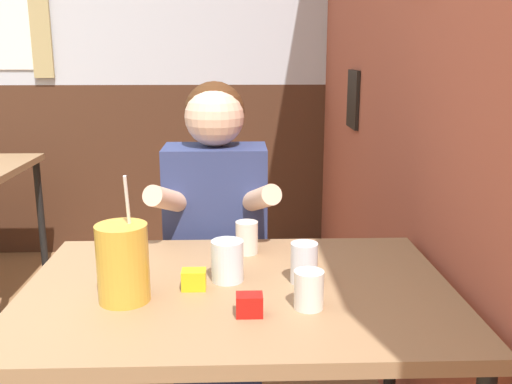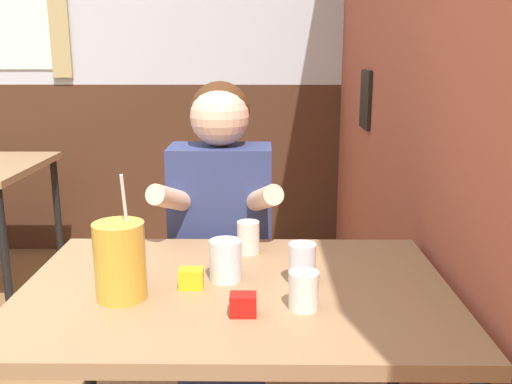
% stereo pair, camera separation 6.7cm
% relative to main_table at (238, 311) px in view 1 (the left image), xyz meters
% --- Properties ---
extents(brick_wall_right, '(0.08, 4.59, 2.70)m').
position_rel_main_table_xyz_m(brick_wall_right, '(0.60, 1.01, 0.69)').
color(brick_wall_right, '#9E4C38').
rests_on(brick_wall_right, ground_plane).
extents(back_wall, '(5.93, 0.09, 2.70)m').
position_rel_main_table_xyz_m(back_wall, '(-0.92, 2.34, 0.70)').
color(back_wall, silver).
rests_on(back_wall, ground_plane).
extents(main_table, '(1.08, 0.74, 0.73)m').
position_rel_main_table_xyz_m(main_table, '(0.00, 0.00, 0.00)').
color(main_table, '#93704C').
rests_on(main_table, ground_plane).
extents(person_seated, '(0.42, 0.40, 1.21)m').
position_rel_main_table_xyz_m(person_seated, '(-0.07, 0.53, -0.03)').
color(person_seated, navy).
rests_on(person_seated, ground_plane).
extents(cocktail_pitcher, '(0.12, 0.12, 0.31)m').
position_rel_main_table_xyz_m(cocktail_pitcher, '(-0.27, -0.07, 0.16)').
color(cocktail_pitcher, gold).
rests_on(cocktail_pitcher, main_table).
extents(glass_near_pitcher, '(0.07, 0.07, 0.11)m').
position_rel_main_table_xyz_m(glass_near_pitcher, '(0.17, 0.02, 0.12)').
color(glass_near_pitcher, silver).
rests_on(glass_near_pitcher, main_table).
extents(glass_center, '(0.07, 0.07, 0.09)m').
position_rel_main_table_xyz_m(glass_center, '(0.16, -0.13, 0.11)').
color(glass_center, silver).
rests_on(glass_center, main_table).
extents(glass_far_side, '(0.07, 0.07, 0.10)m').
position_rel_main_table_xyz_m(glass_far_side, '(0.03, 0.25, 0.11)').
color(glass_far_side, silver).
rests_on(glass_far_side, main_table).
extents(glass_by_brick, '(0.08, 0.08, 0.11)m').
position_rel_main_table_xyz_m(glass_by_brick, '(-0.03, 0.04, 0.12)').
color(glass_by_brick, silver).
rests_on(glass_by_brick, main_table).
extents(condiment_ketchup, '(0.06, 0.04, 0.05)m').
position_rel_main_table_xyz_m(condiment_ketchup, '(0.02, -0.16, 0.09)').
color(condiment_ketchup, '#B7140F').
rests_on(condiment_ketchup, main_table).
extents(condiment_mustard, '(0.06, 0.04, 0.05)m').
position_rel_main_table_xyz_m(condiment_mustard, '(-0.11, -0.01, 0.09)').
color(condiment_mustard, yellow).
rests_on(condiment_mustard, main_table).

